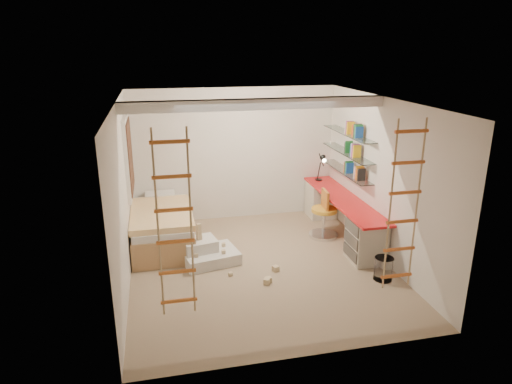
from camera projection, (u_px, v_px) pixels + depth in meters
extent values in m
plane|color=#958260|center=(260.00, 266.00, 7.25)|extent=(4.50, 4.50, 0.00)
cube|color=white|center=(256.00, 104.00, 6.75)|extent=(4.00, 0.18, 0.16)
cube|color=white|center=(128.00, 156.00, 7.76)|extent=(0.06, 1.15, 1.35)
cube|color=#4C2D1E|center=(130.00, 156.00, 7.77)|extent=(0.02, 1.00, 1.20)
cylinder|color=white|center=(383.00, 269.00, 6.80)|extent=(0.28, 0.28, 0.35)
cube|color=red|center=(343.00, 199.00, 8.15)|extent=(0.55, 2.80, 0.04)
cube|color=beige|center=(321.00, 199.00, 9.29)|extent=(0.52, 0.55, 0.71)
cube|color=beige|center=(366.00, 241.00, 7.34)|extent=(0.52, 0.55, 0.71)
cube|color=#4C4742|center=(352.00, 227.00, 7.21)|extent=(0.02, 0.50, 0.18)
cube|color=#4C4742|center=(351.00, 240.00, 7.27)|extent=(0.02, 0.50, 0.18)
cube|color=#4C4742|center=(350.00, 253.00, 7.34)|extent=(0.02, 0.50, 0.18)
cube|color=white|center=(346.00, 171.00, 8.33)|extent=(0.25, 1.80, 0.01)
cube|color=white|center=(347.00, 153.00, 8.22)|extent=(0.25, 1.80, 0.01)
cube|color=white|center=(348.00, 134.00, 8.11)|extent=(0.25, 1.80, 0.01)
cube|color=#AD7F51|center=(163.00, 232.00, 8.02)|extent=(1.00, 2.00, 0.45)
cube|color=white|center=(162.00, 216.00, 7.93)|extent=(0.95, 1.95, 0.12)
cube|color=#F9A734|center=(161.00, 214.00, 7.76)|extent=(1.02, 1.60, 0.10)
cube|color=white|center=(160.00, 196.00, 8.64)|extent=(0.55, 0.35, 0.12)
cylinder|color=black|center=(319.00, 180.00, 9.20)|extent=(0.14, 0.14, 0.02)
cylinder|color=black|center=(319.00, 171.00, 9.14)|extent=(0.02, 0.15, 0.36)
cylinder|color=black|center=(321.00, 160.00, 8.97)|extent=(0.02, 0.27, 0.20)
cone|color=black|center=(324.00, 159.00, 8.84)|extent=(0.12, 0.14, 0.15)
cylinder|color=#FFEABF|center=(324.00, 161.00, 8.82)|extent=(0.08, 0.04, 0.08)
cylinder|color=gold|center=(324.00, 210.00, 8.22)|extent=(0.50, 0.50, 0.07)
cube|color=#BB6924|center=(325.00, 199.00, 8.15)|extent=(0.07, 0.35, 0.33)
cylinder|color=silver|center=(324.00, 222.00, 8.30)|extent=(0.06, 0.06, 0.46)
cylinder|color=silver|center=(323.00, 235.00, 8.38)|extent=(0.57, 0.57, 0.06)
cube|color=silver|center=(210.00, 256.00, 7.38)|extent=(0.97, 0.82, 0.19)
cube|color=silver|center=(200.00, 245.00, 7.35)|extent=(0.60, 0.52, 0.19)
cube|color=#CCB284|center=(199.00, 237.00, 7.31)|extent=(0.09, 0.09, 0.08)
cube|color=#CCB284|center=(199.00, 233.00, 7.29)|extent=(0.08, 0.08, 0.07)
cube|color=#CCB284|center=(199.00, 227.00, 7.26)|extent=(0.07, 0.07, 0.12)
cube|color=#CCB284|center=(224.00, 252.00, 7.25)|extent=(0.06, 0.06, 0.06)
cube|color=#CCB284|center=(224.00, 245.00, 7.51)|extent=(0.06, 0.06, 0.06)
cube|color=#CCB284|center=(196.00, 255.00, 7.13)|extent=(0.06, 0.06, 0.06)
cube|color=#CCB284|center=(269.00, 280.00, 6.76)|extent=(0.07, 0.07, 0.07)
cube|color=#CCB284|center=(230.00, 274.00, 6.95)|extent=(0.07, 0.07, 0.07)
cube|color=#CCB284|center=(267.00, 282.00, 6.71)|extent=(0.07, 0.07, 0.07)
cube|color=#CCB284|center=(276.00, 269.00, 7.09)|extent=(0.07, 0.07, 0.07)
cube|color=#262626|center=(346.00, 165.00, 8.30)|extent=(0.14, 0.70, 0.22)
cube|color=orange|center=(347.00, 146.00, 8.19)|extent=(0.14, 0.46, 0.22)
cube|color=red|center=(349.00, 127.00, 8.08)|extent=(0.14, 0.58, 0.22)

